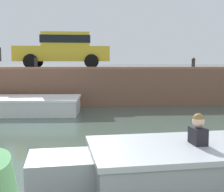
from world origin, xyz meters
TOP-DOWN VIEW (x-y plane):
  - ground_plane at (0.00, 5.55)m, footprint 400.00×400.00m
  - far_quay_wall at (0.00, 14.10)m, footprint 60.00×6.00m
  - far_wall_coping at (0.00, 11.22)m, footprint 60.00×0.24m
  - car_left_inner_yellow at (-2.16, 12.87)m, footprint 4.11×2.00m
  - mooring_bollard_mid at (-3.13, 11.35)m, footprint 0.15×0.15m
  - mooring_bollard_east at (3.20, 11.35)m, footprint 0.15×0.15m

SIDE VIEW (x-z plane):
  - ground_plane at x=0.00m, z-range 0.00..0.00m
  - far_quay_wall at x=0.00m, z-range 0.00..1.49m
  - far_wall_coping at x=0.00m, z-range 1.49..1.57m
  - mooring_bollard_mid at x=-3.13m, z-range 1.51..1.96m
  - mooring_bollard_east at x=3.20m, z-range 1.51..1.96m
  - car_left_inner_yellow at x=-2.16m, z-range 1.57..3.11m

